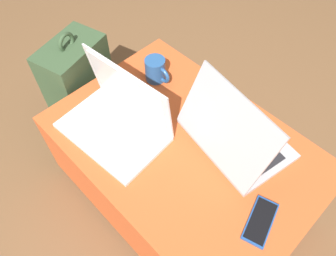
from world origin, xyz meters
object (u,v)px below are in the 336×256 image
coffee_mug (156,70)px  laptop_far (233,134)px  cell_phone (260,221)px  laptop_near (118,119)px  backpack (79,88)px

coffee_mug → laptop_far: bearing=-3.7°
coffee_mug → cell_phone: bearing=-15.8°
laptop_near → coffee_mug: 0.28m
cell_phone → backpack: (-0.99, -0.01, -0.17)m
laptop_near → backpack: bearing=165.1°
backpack → coffee_mug: (0.33, 0.19, 0.22)m
laptop_near → coffee_mug: (-0.09, 0.27, -0.00)m
laptop_near → backpack: 0.48m
laptop_near → laptop_far: size_ratio=0.97×
laptop_near → backpack: size_ratio=0.71×
backpack → coffee_mug: size_ratio=4.62×
cell_phone → backpack: backpack is taller
laptop_near → laptop_far: 0.40m
backpack → laptop_near: bearing=65.1°
cell_phone → coffee_mug: coffee_mug is taller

